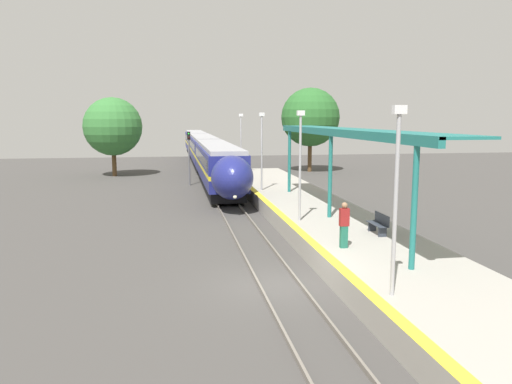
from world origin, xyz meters
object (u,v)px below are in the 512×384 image
object	(u,v)px
person_waiting	(344,224)
lamppost_near	(396,189)
lamppost_far	(262,146)
lamppost_farthest	(241,139)
train	(204,150)
platform_bench	(379,223)
lamppost_mid	(300,158)
railway_signal	(189,153)

from	to	relation	value
person_waiting	lamppost_near	distance (m)	5.65
lamppost_far	lamppost_farthest	size ratio (longest dim) A/B	1.00
person_waiting	lamppost_far	size ratio (longest dim) A/B	0.34
train	person_waiting	bearing A→B (deg)	-85.91
platform_bench	lamppost_far	size ratio (longest dim) A/B	0.28
lamppost_far	platform_bench	bearing A→B (deg)	-79.01
train	lamppost_near	bearing A→B (deg)	-86.88
lamppost_near	person_waiting	bearing A→B (deg)	85.66
lamppost_near	lamppost_far	bearing A→B (deg)	90.00
lamppost_mid	lamppost_farthest	xyz separation A→B (m)	(0.00, 21.10, 0.00)
person_waiting	lamppost_mid	xyz separation A→B (m)	(-0.40, 5.33, 2.12)
lamppost_mid	platform_bench	bearing A→B (deg)	-51.14
lamppost_near	lamppost_mid	size ratio (longest dim) A/B	1.00
train	lamppost_mid	world-z (taller)	lamppost_mid
person_waiting	lamppost_near	world-z (taller)	lamppost_near
train	lamppost_farthest	xyz separation A→B (m)	(2.47, -13.73, 1.79)
platform_bench	lamppost_far	world-z (taller)	lamppost_far
lamppost_farthest	platform_bench	bearing A→B (deg)	-83.70
platform_bench	railway_signal	distance (m)	24.92
lamppost_mid	lamppost_farthest	bearing A→B (deg)	90.00
railway_signal	lamppost_mid	xyz separation A→B (m)	(4.66, -20.41, 1.10)
platform_bench	lamppost_mid	world-z (taller)	lamppost_mid
person_waiting	lamppost_farthest	distance (m)	26.51
lamppost_mid	lamppost_farthest	world-z (taller)	same
platform_bench	person_waiting	bearing A→B (deg)	-139.33
person_waiting	lamppost_mid	bearing A→B (deg)	94.26
lamppost_near	lamppost_far	distance (m)	21.10
train	lamppost_farthest	distance (m)	14.06
train	platform_bench	xyz separation A→B (m)	(5.17, -38.17, -0.80)
railway_signal	lamppost_mid	world-z (taller)	lamppost_mid
platform_bench	lamppost_farthest	bearing A→B (deg)	96.30
train	lamppost_near	size ratio (longest dim) A/B	11.06
person_waiting	lamppost_mid	distance (m)	5.75
platform_bench	train	bearing A→B (deg)	97.72
platform_bench	person_waiting	size ratio (longest dim) A/B	0.83
railway_signal	lamppost_farthest	distance (m)	4.84
railway_signal	lamppost_far	world-z (taller)	lamppost_far
platform_bench	lamppost_near	size ratio (longest dim) A/B	0.28
train	lamppost_mid	xyz separation A→B (m)	(2.47, -34.82, 1.79)
lamppost_near	train	bearing A→B (deg)	93.12
lamppost_near	platform_bench	bearing A→B (deg)	69.46
person_waiting	lamppost_near	bearing A→B (deg)	-94.34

